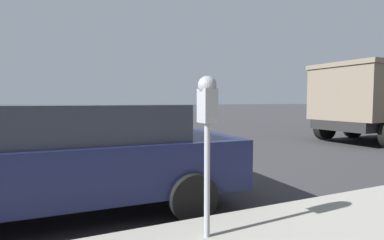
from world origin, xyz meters
TOP-DOWN VIEW (x-y plane):
  - ground_plane at (0.00, 0.00)m, footprint 220.00×220.00m
  - parking_meter at (-2.68, -0.63)m, footprint 0.21×0.19m
  - car_navy at (-0.89, 0.58)m, footprint 2.22×4.85m

SIDE VIEW (x-z plane):
  - ground_plane at x=0.00m, z-range 0.00..0.00m
  - car_navy at x=-0.89m, z-range 0.05..1.57m
  - parking_meter at x=-2.68m, z-range 0.62..2.26m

